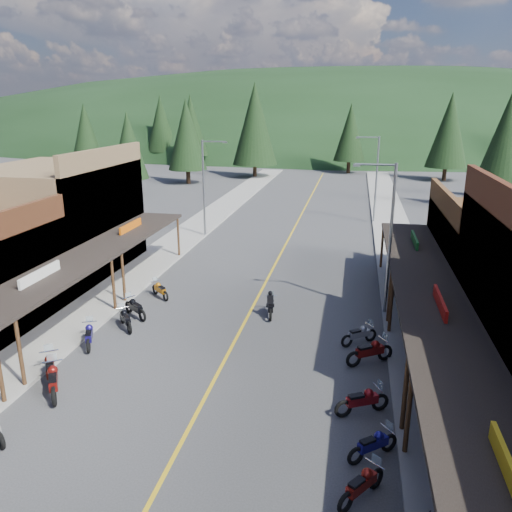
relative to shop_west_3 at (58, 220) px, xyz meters
The scene contains 32 objects.
ground 18.17m from the shop_west_3, 39.34° to the right, with size 220.00×220.00×0.00m, color #38383A.
centerline 16.67m from the shop_west_3, 32.26° to the left, with size 0.15×90.00×0.01m, color gold.
sidewalk_west 10.65m from the shop_west_3, 59.70° to the left, with size 3.40×94.00×0.15m, color gray.
sidewalk_east 24.35m from the shop_west_3, 21.15° to the left, with size 3.40×94.00×0.15m, color gray.
shop_west_3 is the anchor object (origin of this frame).
shop_east_3 27.56m from the shop_west_3, ahead, with size 10.90×10.20×6.20m.
streetlight_1 12.73m from the shop_west_3, 57.44° to the left, with size 2.16×0.18×8.00m.
streetlight_2 21.02m from the shop_west_3, ahead, with size 2.16×0.18×8.00m.
streetlight_3 27.94m from the shop_west_3, 42.04° to the left, with size 2.16×0.18×8.00m.
ridge_hill 124.52m from the shop_west_3, 83.64° to the left, with size 310.00×140.00×60.00m, color black.
pine_0 57.15m from the shop_west_3, 117.34° to the left, with size 5.04×5.04×11.00m.
pine_1 59.70m from the shop_west_3, 99.87° to the left, with size 5.88×5.88×12.50m.
pine_2 47.07m from the shop_west_3, 85.37° to the left, with size 6.72×6.72×14.00m.
pine_3 57.59m from the shop_west_3, 71.99° to the left, with size 5.04×5.04×11.00m.
pine_4 58.27m from the shop_west_3, 56.87° to the left, with size 5.88×5.88×12.50m.
pine_7 67.32m from the shop_west_3, 105.72° to the left, with size 5.88×5.88×12.50m.
pine_8 29.95m from the shop_west_3, 105.97° to the left, with size 4.48×4.48×10.00m.
pine_10 39.07m from the shop_west_3, 96.22° to the left, with size 5.38×5.38×11.60m.
pine_11 43.22m from the shop_west_3, 38.32° to the left, with size 5.82×5.82×12.40m.
bike_west_6 16.14m from the shop_west_3, 59.65° to the right, with size 0.77×2.31×1.32m, color maroon, non-canonical shape.
bike_west_7 15.15m from the shop_west_3, 60.24° to the right, with size 0.75×2.25×1.28m, color #61150D, non-canonical shape.
bike_west_8 12.50m from the shop_west_3, 53.07° to the right, with size 0.68×2.03×1.16m, color navy, non-canonical shape.
bike_west_9 11.56m from the shop_west_3, 43.32° to the right, with size 0.65×1.94×1.11m, color black, non-canonical shape.
bike_west_10 10.60m from the shop_west_3, 38.10° to the right, with size 0.69×2.06×1.18m, color black, non-canonical shape.
bike_west_11 9.42m from the shop_west_3, 22.41° to the right, with size 0.62×1.86×1.07m, color #B2650C, non-canonical shape.
bike_east_5 26.05m from the shop_west_3, 40.76° to the right, with size 0.65×1.95×1.12m, color maroon, non-canonical shape.
bike_east_6 25.17m from the shop_west_3, 36.98° to the right, with size 0.63×1.89×1.08m, color navy, non-canonical shape.
bike_east_7 23.57m from the shop_west_3, 32.89° to the right, with size 0.69×2.07×1.18m, color maroon, non-canonical shape.
bike_east_8 22.07m from the shop_west_3, 24.05° to the right, with size 0.74×2.23×1.28m, color maroon, non-canonical shape.
bike_east_9 21.01m from the shop_west_3, 20.08° to the right, with size 0.64×1.91×1.09m, color gray, non-canonical shape.
rider_on_bike 15.94m from the shop_west_3, 17.41° to the right, with size 0.93×2.02×1.48m.
pedestrian_east_b 21.61m from the shop_west_3, ahead, with size 0.88×0.51×1.82m, color brown.
Camera 1 is at (5.15, -17.46, 10.73)m, focal length 35.00 mm.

